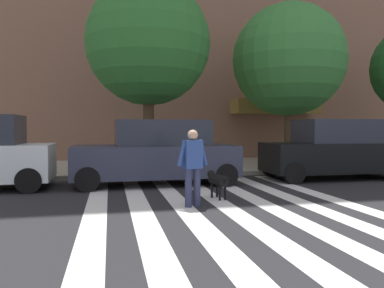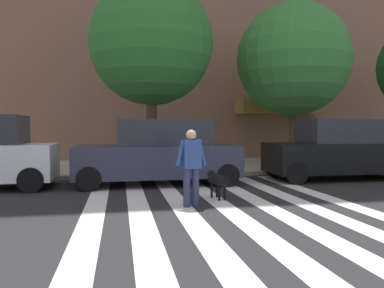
% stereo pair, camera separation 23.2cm
% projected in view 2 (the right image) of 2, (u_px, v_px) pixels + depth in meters
% --- Properties ---
extents(ground_plane, '(160.00, 160.00, 0.00)m').
position_uv_depth(ground_plane, '(248.00, 217.00, 7.11)').
color(ground_plane, '#232326').
extents(sidewalk_far, '(80.00, 6.00, 0.15)m').
position_uv_depth(sidewalk_far, '(177.00, 166.00, 15.80)').
color(sidewalk_far, '#9F9B87').
rests_on(sidewalk_far, ground_plane).
extents(crosswalk_stripes, '(5.85, 11.11, 0.01)m').
position_uv_depth(crosswalk_stripes, '(238.00, 217.00, 7.07)').
color(crosswalk_stripes, silver).
rests_on(crosswalk_stripes, ground_plane).
extents(parked_car_behind_first, '(4.81, 2.05, 1.91)m').
position_uv_depth(parked_car_behind_first, '(159.00, 153.00, 11.19)').
color(parked_car_behind_first, '#2A2E41').
rests_on(parked_car_behind_first, ground_plane).
extents(parked_car_third_in_line, '(4.55, 1.92, 1.96)m').
position_uv_depth(parked_car_third_in_line, '(338.00, 150.00, 12.30)').
color(parked_car_third_in_line, black).
rests_on(parked_car_third_in_line, ground_plane).
extents(street_tree_nearest, '(4.40, 4.40, 6.73)m').
position_uv_depth(street_tree_nearest, '(151.00, 44.00, 13.37)').
color(street_tree_nearest, '#4C3823').
rests_on(street_tree_nearest, sidewalk_far).
extents(street_tree_middle, '(4.62, 4.62, 6.64)m').
position_uv_depth(street_tree_middle, '(293.00, 60.00, 15.40)').
color(street_tree_middle, '#4C3823').
rests_on(street_tree_middle, sidewalk_far).
extents(pedestrian_dog_walker, '(0.71, 0.32, 1.64)m').
position_uv_depth(pedestrian_dog_walker, '(191.00, 163.00, 7.97)').
color(pedestrian_dog_walker, '#282D4C').
rests_on(pedestrian_dog_walker, ground_plane).
extents(dog_on_leash, '(0.38, 0.96, 0.65)m').
position_uv_depth(dog_on_leash, '(217.00, 180.00, 8.92)').
color(dog_on_leash, black).
rests_on(dog_on_leash, ground_plane).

